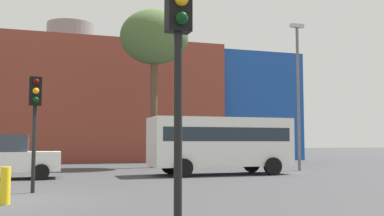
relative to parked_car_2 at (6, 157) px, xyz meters
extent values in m
cube|color=brown|center=(3.18, 18.79, 3.94)|extent=(24.52, 10.22, 9.74)
cube|color=#19479E|center=(19.32, 18.79, 3.82)|extent=(7.77, 9.20, 9.50)
cylinder|color=slate|center=(3.18, 18.79, 9.81)|extent=(4.00, 4.00, 2.00)
cube|color=white|center=(0.07, 0.00, -0.19)|extent=(4.31, 1.85, 0.82)
cube|color=#333D47|center=(-0.19, 0.00, 0.58)|extent=(2.16, 1.64, 0.72)
cylinder|color=black|center=(1.46, 0.94, -0.60)|extent=(0.66, 0.23, 0.66)
cylinder|color=black|center=(1.46, -0.94, -0.60)|extent=(0.66, 0.23, 0.66)
cube|color=white|center=(9.61, -0.23, 0.64)|extent=(6.80, 2.30, 2.30)
cube|color=#1E2833|center=(9.61, -0.23, 0.99)|extent=(6.26, 2.32, 0.64)
cylinder|color=black|center=(11.81, 0.94, -0.51)|extent=(0.84, 0.28, 0.84)
cylinder|color=black|center=(11.81, -1.40, -0.51)|extent=(0.84, 0.28, 0.84)
cylinder|color=black|center=(7.41, 0.94, -0.51)|extent=(0.84, 0.28, 0.84)
cylinder|color=black|center=(7.41, -1.40, -0.51)|extent=(0.84, 0.28, 0.84)
cylinder|color=black|center=(3.58, -14.14, 0.65)|extent=(0.12, 0.12, 3.15)
cube|color=black|center=(3.58, -14.14, 2.68)|extent=(0.37, 0.26, 0.90)
sphere|color=black|center=(3.58, -14.28, 2.40)|extent=(0.20, 0.20, 0.20)
cylinder|color=black|center=(1.32, -5.75, 0.41)|extent=(0.12, 0.12, 2.68)
cube|color=black|center=(1.32, -5.75, 2.20)|extent=(0.39, 0.29, 0.90)
sphere|color=#3C0605|center=(1.34, -5.88, 2.48)|extent=(0.20, 0.20, 0.20)
sphere|color=#F2A514|center=(1.34, -5.88, 2.20)|extent=(0.20, 0.20, 0.20)
sphere|color=black|center=(1.34, -5.88, 1.92)|extent=(0.20, 0.20, 0.20)
cylinder|color=brown|center=(7.83, 6.53, 2.56)|extent=(0.44, 0.44, 6.97)
ellipsoid|color=#476033|center=(7.83, 6.53, 7.22)|extent=(4.29, 4.29, 3.43)
cylinder|color=yellow|center=(0.77, -8.28, -0.46)|extent=(0.24, 0.24, 0.94)
cylinder|color=#59595E|center=(14.87, 1.30, 3.05)|extent=(0.16, 0.16, 7.96)
cube|color=#B2B2B2|center=(14.87, 1.30, 7.18)|extent=(0.80, 0.24, 0.20)
camera|label=1|loc=(1.84, -20.28, 0.61)|focal=41.44mm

